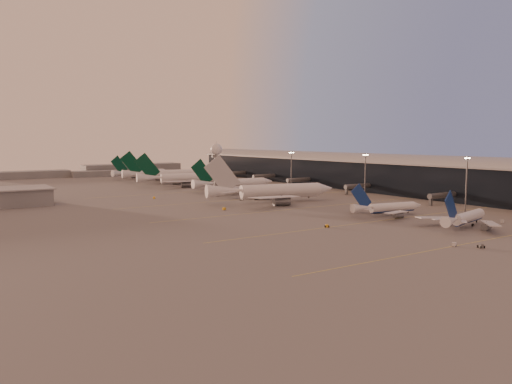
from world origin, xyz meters
TOP-DOWN VIEW (x-y plane):
  - ground at (0.00, 0.00)m, footprint 700.00×700.00m
  - taxiway_markings at (30.00, 56.00)m, footprint 180.00×185.25m
  - terminal at (107.88, 110.09)m, footprint 57.00×362.00m
  - radar_tower at (5.00, 120.00)m, footprint 6.40×6.40m
  - mast_a at (58.00, 0.00)m, footprint 3.60×0.56m
  - mast_b at (55.00, 55.00)m, footprint 3.60×0.56m
  - mast_c at (50.00, 110.00)m, footprint 3.60×0.56m
  - mast_d at (48.00, 200.00)m, footprint 3.60×0.56m
  - distant_horizon at (2.62, 325.14)m, footprint 165.00×37.50m
  - narrowbody_near at (31.95, -17.79)m, footprint 37.20×29.34m
  - narrowbody_mid at (30.21, 17.40)m, footprint 35.93×28.45m
  - widebody_white at (15.65, 80.56)m, footprint 68.65×54.42m
  - greentail_a at (27.24, 137.66)m, footprint 56.63×45.71m
  - greentail_b at (16.18, 188.60)m, footprint 63.08×50.52m
  - greentail_c at (20.10, 228.47)m, footprint 64.46×51.66m
  - greentail_d at (15.40, 264.94)m, footprint 53.16×42.54m
  - gsv_truck_a at (0.87, -35.19)m, footprint 6.52×4.18m
  - gsv_tug_near at (5.10, -41.04)m, footprint 3.05×4.11m
  - gsv_catering_a at (53.17, -19.24)m, footprint 5.70×3.31m
  - gsv_tug_mid at (-9.67, 10.15)m, footprint 4.01×3.59m
  - gsv_truck_b at (47.26, 48.68)m, footprint 5.31×2.86m
  - gsv_truck_c at (-18.47, 69.52)m, footprint 6.47×3.52m
  - gsv_catering_b at (74.06, 77.60)m, footprint 5.87×3.29m
  - gsv_tug_far at (6.54, 95.75)m, footprint 2.23×3.27m
  - gsv_truck_d at (-28.79, 128.62)m, footprint 3.66×6.21m
  - gsv_tug_hangar at (40.96, 164.99)m, footprint 3.71×2.50m

SIDE VIEW (x-z plane):
  - ground at x=0.00m, z-range 0.00..0.00m
  - taxiway_markings at x=30.00m, z-range 0.00..0.02m
  - gsv_tug_far at x=6.54m, z-range 0.01..0.89m
  - gsv_tug_mid at x=-9.67m, z-range 0.01..1.00m
  - gsv_tug_hangar at x=40.96m, z-range 0.01..1.01m
  - gsv_tug_near at x=5.10m, z-range 0.02..1.07m
  - gsv_truck_b at x=47.26m, z-range 0.02..2.05m
  - gsv_truck_d at x=-28.79m, z-range 0.02..2.39m
  - gsv_truck_c at x=-18.47m, z-range 0.03..2.50m
  - gsv_truck_a at x=0.87m, z-range 0.03..2.50m
  - gsv_catering_a at x=53.17m, z-range 0.00..4.39m
  - gsv_catering_b at x=74.06m, z-range 0.00..4.57m
  - narrowbody_mid at x=30.21m, z-range -4.20..9.92m
  - narrowbody_near at x=31.95m, z-range -4.40..10.38m
  - greentail_d at x=15.40m, z-range -6.30..13.19m
  - greentail_a at x=27.24m, z-range -6.65..13.91m
  - distant_horizon at x=2.62m, z-range -0.61..8.39m
  - greentail_b at x=16.18m, z-range -7.46..15.61m
  - greentail_c at x=20.10m, z-range -7.62..15.94m
  - widebody_white at x=15.65m, z-range -8.00..16.49m
  - terminal at x=107.88m, z-range -1.00..22.04m
  - mast_a at x=58.00m, z-range 1.24..26.24m
  - mast_b at x=55.00m, z-range 1.24..26.24m
  - mast_c at x=50.00m, z-range 1.24..26.24m
  - mast_d at x=48.00m, z-range 1.24..26.24m
  - radar_tower at x=5.00m, z-range 5.40..36.50m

